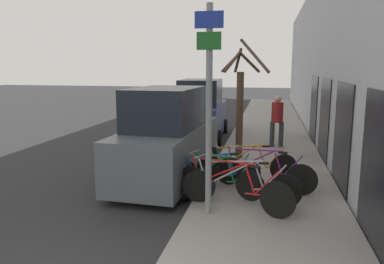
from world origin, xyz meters
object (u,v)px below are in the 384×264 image
bicycle_2 (217,177)px  bicycle_3 (219,174)px  bicycle_0 (232,188)px  pedestrian_near (277,117)px  signpost (209,105)px  bicycle_4 (263,172)px  bicycle_1 (241,186)px  parked_car_1 (201,113)px  parked_car_0 (168,139)px  bicycle_5 (247,166)px  street_tree (240,103)px

bicycle_2 → bicycle_3: bearing=20.5°
bicycle_0 → pedestrian_near: pedestrian_near is taller
signpost → bicycle_2: bearing=88.5°
bicycle_0 → bicycle_2: (-0.40, 0.73, -0.03)m
bicycle_0 → pedestrian_near: (0.97, 6.20, 0.64)m
signpost → bicycle_2: size_ratio=1.87×
bicycle_3 → bicycle_4: bicycle_4 is taller
bicycle_1 → parked_car_1: (-2.23, 7.68, 0.54)m
bicycle_2 → parked_car_1: size_ratio=0.44×
parked_car_0 → bicycle_4: bearing=-14.3°
bicycle_4 → pedestrian_near: 4.98m
bicycle_5 → parked_car_1: bearing=3.8°
signpost → pedestrian_near: 6.80m
bicycle_1 → parked_car_1: parked_car_1 is taller
bicycle_2 → bicycle_5: 1.18m
parked_car_1 → bicycle_1: bearing=-76.0°
signpost → bicycle_0: 1.79m
bicycle_5 → pedestrian_near: (0.77, 4.44, 0.65)m
bicycle_0 → street_tree: bearing=25.5°
bicycle_3 → street_tree: size_ratio=0.51×
parked_car_1 → street_tree: bearing=-64.6°
bicycle_5 → street_tree: bearing=-7.7°
bicycle_4 → street_tree: street_tree is taller
bicycle_3 → bicycle_0: bearing=172.1°
signpost → bicycle_5: signpost is taller
signpost → bicycle_2: (0.03, 1.10, -1.73)m
bicycle_4 → bicycle_0: bearing=169.4°
bicycle_2 → parked_car_0: 2.08m
bicycle_4 → street_tree: bearing=29.1°
bicycle_1 → bicycle_2: 0.78m
bicycle_1 → signpost: bearing=132.3°
bicycle_0 → pedestrian_near: 6.30m
bicycle_1 → pedestrian_near: 6.10m
parked_car_0 → parked_car_1: size_ratio=1.00×
bicycle_1 → street_tree: (-0.36, 4.10, 1.31)m
bicycle_5 → pedestrian_near: bearing=-26.4°
bicycle_2 → bicycle_3: size_ratio=1.12×
bicycle_0 → bicycle_4: bicycle_0 is taller
bicycle_0 → bicycle_4: 1.41m
bicycle_5 → parked_car_0: 2.18m
bicycle_0 → parked_car_0: bearing=65.7°
bicycle_4 → bicycle_3: bearing=117.6°
bicycle_5 → parked_car_1: parked_car_1 is taller
bicycle_0 → bicycle_4: (0.59, 1.28, -0.01)m
bicycle_5 → pedestrian_near: size_ratio=1.34×
bicycle_1 → bicycle_4: 1.17m
pedestrian_near → bicycle_0: bearing=84.4°
signpost → street_tree: size_ratio=1.08×
signpost → parked_car_0: (-1.47, 2.42, -1.18)m
pedestrian_near → parked_car_0: bearing=58.6°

